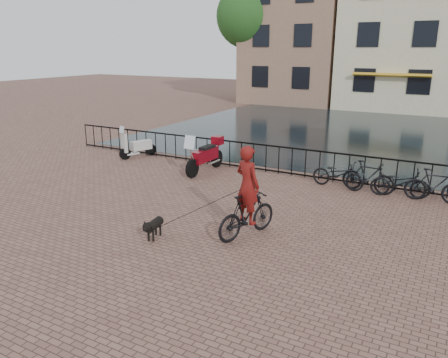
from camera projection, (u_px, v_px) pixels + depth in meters
The scene contains 14 objects.
ground at pixel (153, 273), 8.88m from camera, with size 100.00×100.00×0.00m, color brown.
canal_water at pixel (352, 133), 23.39m from camera, with size 20.00×20.00×0.00m, color black.
railing at pixel (292, 162), 15.45m from camera, with size 20.00×0.05×1.02m.
canal_house_left at pixel (303, 21), 35.64m from camera, with size 7.50×9.00×12.80m.
canal_house_mid at pixel (406, 26), 32.10m from camera, with size 8.00×9.50×11.80m.
tree_far_left at pixel (248, 16), 34.64m from camera, with size 5.04×5.04×9.27m.
cyclist at pixel (247, 197), 10.32m from camera, with size 1.16×1.99×2.63m.
dog at pixel (154, 227), 10.42m from camera, with size 0.40×0.85×0.55m.
motorcycle at pixel (205, 152), 15.81m from camera, with size 0.58×2.18×1.54m.
scooter at pixel (138, 141), 17.98m from camera, with size 0.97×1.56×1.41m.
parked_bike_0 at pixel (338, 174), 14.13m from camera, with size 0.60×1.72×0.90m, color black.
parked_bike_1 at pixel (368, 177), 13.68m from camera, with size 0.47×1.66×1.00m, color black.
parked_bike_2 at pixel (400, 183), 13.25m from camera, with size 0.60×1.72×0.90m, color black.
parked_bike_3 at pixel (435, 186), 12.80m from camera, with size 0.47×1.66×1.00m, color black.
Camera 1 is at (5.09, -6.27, 4.41)m, focal length 35.00 mm.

